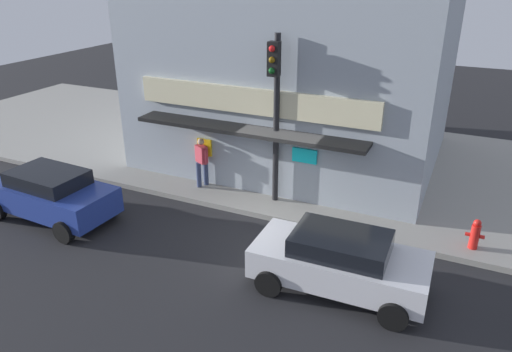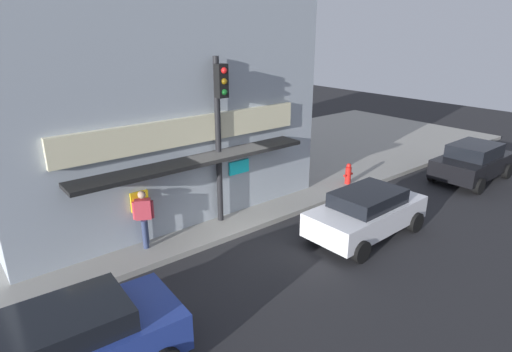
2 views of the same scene
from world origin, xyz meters
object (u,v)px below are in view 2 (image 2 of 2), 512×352
object	(u,v)px
pedestrian	(144,216)
parked_car_white	(367,212)
fire_hydrant	(348,174)
parked_car_black	(473,161)
traffic_light	(220,121)
parked_car_blue	(67,347)
trash_can	(260,183)

from	to	relation	value
pedestrian	parked_car_white	world-z (taller)	pedestrian
fire_hydrant	parked_car_black	xyz separation A→B (m)	(4.75, -2.69, 0.23)
traffic_light	fire_hydrant	size ratio (longest dim) A/B	6.07
parked_car_blue	traffic_light	bearing A→B (deg)	31.45
traffic_light	parked_car_blue	world-z (taller)	traffic_light
fire_hydrant	parked_car_blue	world-z (taller)	parked_car_blue
parked_car_black	parked_car_blue	bearing A→B (deg)	-178.36
trash_can	parked_car_white	world-z (taller)	parked_car_white
parked_car_black	parked_car_white	bearing A→B (deg)	-177.91
pedestrian	parked_car_blue	bearing A→B (deg)	-131.23
trash_can	pedestrian	size ratio (longest dim) A/B	0.51
pedestrian	parked_car_blue	distance (m)	4.73
fire_hydrant	parked_car_white	world-z (taller)	parked_car_white
fire_hydrant	parked_car_black	bearing A→B (deg)	-29.54
trash_can	parked_car_white	bearing A→B (deg)	-81.63
traffic_light	parked_car_blue	bearing A→B (deg)	-148.55
fire_hydrant	pedestrian	distance (m)	8.50
traffic_light	pedestrian	xyz separation A→B (m)	(-2.62, 0.05, -2.37)
trash_can	parked_car_black	distance (m)	9.14
pedestrian	fire_hydrant	bearing A→B (deg)	-2.68
fire_hydrant	parked_car_blue	xyz separation A→B (m)	(-11.59, -3.16, 0.22)
parked_car_blue	fire_hydrant	bearing A→B (deg)	15.23
parked_car_white	parked_car_black	world-z (taller)	parked_car_black
traffic_light	trash_can	size ratio (longest dim) A/B	5.99
fire_hydrant	pedestrian	size ratio (longest dim) A/B	0.50
pedestrian	parked_car_black	xyz separation A→B (m)	(13.22, -3.08, -0.29)
trash_can	parked_car_blue	distance (m)	9.31
trash_can	parked_car_blue	bearing A→B (deg)	-151.01
fire_hydrant	trash_can	distance (m)	3.70
fire_hydrant	trash_can	bearing A→B (deg)	158.55
traffic_light	fire_hydrant	bearing A→B (deg)	-3.42
pedestrian	parked_car_black	bearing A→B (deg)	-13.14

